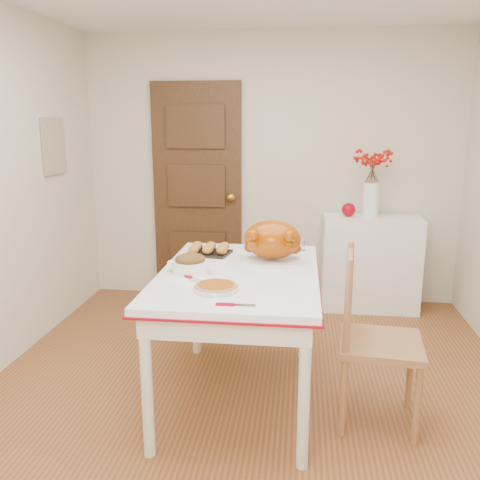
# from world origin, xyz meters

# --- Properties ---
(floor) EXTENTS (3.50, 4.00, 0.00)m
(floor) POSITION_xyz_m (0.00, 0.00, 0.00)
(floor) COLOR brown
(floor) RESTS_ON ground
(wall_back) EXTENTS (3.50, 0.00, 2.50)m
(wall_back) POSITION_xyz_m (0.00, 2.00, 1.25)
(wall_back) COLOR beige
(wall_back) RESTS_ON ground
(wall_front) EXTENTS (3.50, 0.00, 2.50)m
(wall_front) POSITION_xyz_m (0.00, -2.00, 1.25)
(wall_front) COLOR beige
(wall_front) RESTS_ON ground
(door_back) EXTENTS (0.85, 0.06, 2.06)m
(door_back) POSITION_xyz_m (-0.70, 1.97, 1.03)
(door_back) COLOR #381C0C
(door_back) RESTS_ON ground
(photo_board) EXTENTS (0.03, 0.35, 0.45)m
(photo_board) POSITION_xyz_m (-1.73, 1.20, 1.50)
(photo_board) COLOR tan
(photo_board) RESTS_ON ground
(sideboard) EXTENTS (0.86, 0.38, 0.86)m
(sideboard) POSITION_xyz_m (0.94, 1.78, 0.43)
(sideboard) COLOR white
(sideboard) RESTS_ON floor
(kitchen_table) EXTENTS (0.95, 1.39, 0.83)m
(kitchen_table) POSITION_xyz_m (-0.06, 0.06, 0.42)
(kitchen_table) COLOR white
(kitchen_table) RESTS_ON floor
(chair_oak) EXTENTS (0.49, 0.49, 1.01)m
(chair_oak) POSITION_xyz_m (0.76, -0.09, 0.51)
(chair_oak) COLOR #A17340
(chair_oak) RESTS_ON floor
(berry_vase) EXTENTS (0.33, 0.33, 0.64)m
(berry_vase) POSITION_xyz_m (0.91, 1.78, 1.18)
(berry_vase) COLOR white
(berry_vase) RESTS_ON sideboard
(apple) EXTENTS (0.12, 0.12, 0.12)m
(apple) POSITION_xyz_m (0.72, 1.78, 0.92)
(apple) COLOR #9D000F
(apple) RESTS_ON sideboard
(turkey_platter) EXTENTS (0.50, 0.45, 0.26)m
(turkey_platter) POSITION_xyz_m (0.12, 0.29, 0.96)
(turkey_platter) COLOR #9D4503
(turkey_platter) RESTS_ON kitchen_table
(pumpkin_pie) EXTENTS (0.24, 0.24, 0.05)m
(pumpkin_pie) POSITION_xyz_m (-0.14, -0.30, 0.85)
(pumpkin_pie) COLOR #944710
(pumpkin_pie) RESTS_ON kitchen_table
(stuffing_dish) EXTENTS (0.30, 0.25, 0.10)m
(stuffing_dish) POSITION_xyz_m (-0.35, 0.02, 0.88)
(stuffing_dish) COLOR brown
(stuffing_dish) RESTS_ON kitchen_table
(rolls_tray) EXTENTS (0.30, 0.26, 0.07)m
(rolls_tray) POSITION_xyz_m (-0.31, 0.44, 0.87)
(rolls_tray) COLOR #9F671D
(rolls_tray) RESTS_ON kitchen_table
(pie_server) EXTENTS (0.19, 0.06, 0.01)m
(pie_server) POSITION_xyz_m (-0.01, -0.52, 0.84)
(pie_server) COLOR silver
(pie_server) RESTS_ON kitchen_table
(carving_knife) EXTENTS (0.21, 0.20, 0.01)m
(carving_knife) POSITION_xyz_m (-0.29, -0.14, 0.84)
(carving_knife) COLOR silver
(carving_knife) RESTS_ON kitchen_table
(drinking_glass) EXTENTS (0.07, 0.07, 0.11)m
(drinking_glass) POSITION_xyz_m (-0.00, 0.59, 0.88)
(drinking_glass) COLOR white
(drinking_glass) RESTS_ON kitchen_table
(shaker_pair) EXTENTS (0.09, 0.04, 0.09)m
(shaker_pair) POSITION_xyz_m (0.28, 0.61, 0.87)
(shaker_pair) COLOR white
(shaker_pair) RESTS_ON kitchen_table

